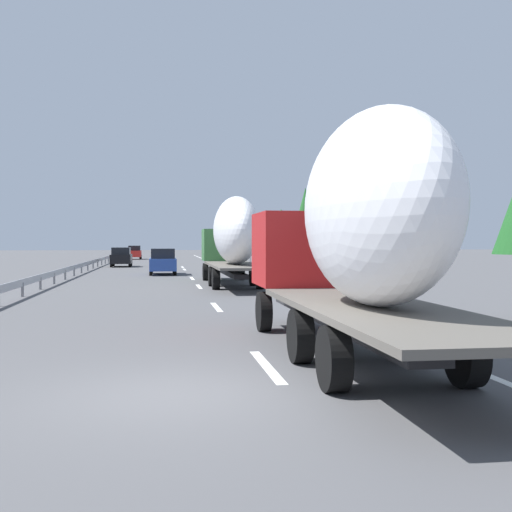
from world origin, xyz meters
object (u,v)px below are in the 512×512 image
(truck_trailing, at_px, (355,230))
(car_black_suv, at_px, (121,257))
(car_blue_sedan, at_px, (163,261))
(road_sign, at_px, (250,243))
(truck_lead, at_px, (233,237))
(car_red_compact, at_px, (135,252))

(truck_trailing, bearing_deg, car_black_suv, 8.68)
(car_black_suv, bearing_deg, car_blue_sedan, -165.65)
(truck_trailing, distance_m, car_black_suv, 49.18)
(road_sign, bearing_deg, car_blue_sedan, 115.81)
(truck_trailing, bearing_deg, road_sign, -4.79)
(car_blue_sedan, xyz_separation_m, car_black_suv, (14.84, 3.80, -0.02))
(truck_lead, distance_m, car_black_suv, 28.40)
(car_red_compact, height_order, road_sign, road_sign)
(truck_lead, distance_m, road_sign, 16.07)
(road_sign, bearing_deg, car_black_suv, 42.22)
(car_black_suv, bearing_deg, car_red_compact, -0.46)
(truck_trailing, relative_size, road_sign, 3.76)
(truck_lead, bearing_deg, car_blue_sedan, 16.13)
(car_blue_sedan, bearing_deg, car_black_suv, 14.35)
(truck_lead, distance_m, truck_trailing, 21.23)
(truck_trailing, xyz_separation_m, car_black_suv, (48.59, 7.42, -1.65))
(truck_trailing, xyz_separation_m, car_red_compact, (74.11, 7.21, -1.65))
(truck_lead, distance_m, car_red_compact, 53.40)
(car_red_compact, distance_m, road_sign, 38.55)
(car_red_compact, relative_size, road_sign, 1.26)
(car_black_suv, relative_size, car_red_compact, 1.00)
(car_blue_sedan, distance_m, car_red_compact, 40.53)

